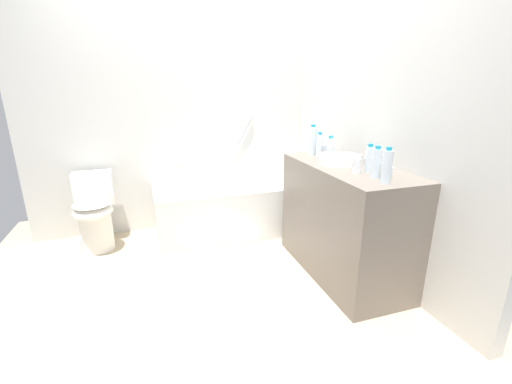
% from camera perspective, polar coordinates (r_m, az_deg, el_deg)
% --- Properties ---
extents(ground_plane, '(3.65, 3.65, 0.00)m').
position_cam_1_polar(ground_plane, '(2.85, -7.87, -13.94)').
color(ground_plane, tan).
extents(wall_back_tiled, '(3.05, 0.10, 2.56)m').
position_cam_1_polar(wall_back_tiled, '(3.64, -12.41, 13.99)').
color(wall_back_tiled, silver).
rests_on(wall_back_tiled, ground_plane).
extents(wall_right_mirror, '(0.10, 2.73, 2.56)m').
position_cam_1_polar(wall_right_mirror, '(2.99, 18.51, 12.85)').
color(wall_right_mirror, silver).
rests_on(wall_right_mirror, ground_plane).
extents(bathtub, '(1.59, 0.67, 1.17)m').
position_cam_1_polar(bathtub, '(3.55, -3.65, -2.40)').
color(bathtub, silver).
rests_on(bathtub, ground_plane).
extents(toilet, '(0.34, 0.51, 0.71)m').
position_cam_1_polar(toilet, '(3.48, -25.41, -3.18)').
color(toilet, white).
rests_on(toilet, ground_plane).
extents(vanity_counter, '(0.54, 1.20, 0.90)m').
position_cam_1_polar(vanity_counter, '(2.79, 14.53, -4.72)').
color(vanity_counter, '#6B6056').
rests_on(vanity_counter, ground_plane).
extents(sink_basin, '(0.33, 0.33, 0.07)m').
position_cam_1_polar(sink_basin, '(2.70, 13.73, 5.32)').
color(sink_basin, white).
rests_on(sink_basin, vanity_counter).
extents(sink_faucet, '(0.10, 0.15, 0.07)m').
position_cam_1_polar(sink_faucet, '(2.81, 17.13, 5.38)').
color(sink_faucet, '#AEAEB3').
rests_on(sink_faucet, vanity_counter).
extents(water_bottle_0, '(0.06, 0.06, 0.21)m').
position_cam_1_polar(water_bottle_0, '(2.34, 19.55, 4.60)').
color(water_bottle_0, silver).
rests_on(water_bottle_0, vanity_counter).
extents(water_bottle_1, '(0.06, 0.06, 0.20)m').
position_cam_1_polar(water_bottle_1, '(2.48, 18.47, 5.25)').
color(water_bottle_1, silver).
rests_on(water_bottle_1, vanity_counter).
extents(water_bottle_2, '(0.06, 0.06, 0.21)m').
position_cam_1_polar(water_bottle_2, '(2.94, 10.60, 7.70)').
color(water_bottle_2, silver).
rests_on(water_bottle_2, vanity_counter).
extents(water_bottle_3, '(0.06, 0.06, 0.23)m').
position_cam_1_polar(water_bottle_3, '(2.22, 21.11, 4.00)').
color(water_bottle_3, silver).
rests_on(water_bottle_3, vanity_counter).
extents(water_bottle_4, '(0.07, 0.07, 0.26)m').
position_cam_1_polar(water_bottle_4, '(3.01, 9.46, 8.51)').
color(water_bottle_4, silver).
rests_on(water_bottle_4, vanity_counter).
extents(water_bottle_5, '(0.06, 0.06, 0.18)m').
position_cam_1_polar(water_bottle_5, '(2.91, 12.33, 7.28)').
color(water_bottle_5, silver).
rests_on(water_bottle_5, vanity_counter).
extents(drinking_glass_0, '(0.06, 0.06, 0.10)m').
position_cam_1_polar(drinking_glass_0, '(2.45, 16.58, 4.28)').
color(drinking_glass_0, white).
rests_on(drinking_glass_0, vanity_counter).
extents(drinking_glass_1, '(0.06, 0.06, 0.09)m').
position_cam_1_polar(drinking_glass_1, '(2.32, 21.16, 2.95)').
color(drinking_glass_1, white).
rests_on(drinking_glass_1, vanity_counter).
extents(drinking_glass_2, '(0.08, 0.08, 0.09)m').
position_cam_1_polar(drinking_glass_2, '(3.02, 11.24, 6.94)').
color(drinking_glass_2, white).
rests_on(drinking_glass_2, vanity_counter).
extents(bath_mat, '(0.64, 0.42, 0.01)m').
position_cam_1_polar(bath_mat, '(3.10, -4.06, -10.91)').
color(bath_mat, white).
rests_on(bath_mat, ground_plane).
extents(toilet_paper_roll, '(0.11, 0.11, 0.12)m').
position_cam_1_polar(toilet_paper_roll, '(3.60, -27.71, -7.83)').
color(toilet_paper_roll, white).
rests_on(toilet_paper_roll, ground_plane).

